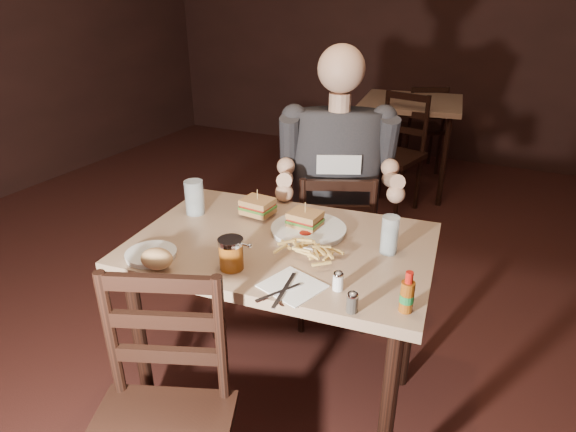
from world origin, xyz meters
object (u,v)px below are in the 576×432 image
at_px(syrup_dispenser, 231,254).
at_px(glass_right, 390,235).
at_px(bg_chair_near, 391,156).
at_px(side_plate, 151,255).
at_px(hot_sauce, 407,292).
at_px(bg_chair_far, 421,128).
at_px(main_table, 282,264).
at_px(diner, 338,155).
at_px(chair_far, 333,245).
at_px(dinner_plate, 308,230).
at_px(glass_left, 194,197).
at_px(bg_table, 411,111).

bearing_deg(syrup_dispenser, glass_right, 31.06).
height_order(bg_chair_near, side_plate, bg_chair_near).
xyz_separation_m(glass_right, side_plate, (-0.71, -0.38, -0.06)).
bearing_deg(hot_sauce, bg_chair_far, 100.55).
bearing_deg(main_table, diner, 92.32).
height_order(chair_far, dinner_plate, chair_far).
relative_size(bg_chair_far, bg_chair_near, 0.92).
xyz_separation_m(dinner_plate, glass_left, (-0.48, -0.04, 0.06)).
bearing_deg(bg_table, side_plate, -93.85).
distance_m(bg_chair_near, syrup_dispenser, 2.41).
xyz_separation_m(diner, glass_right, (0.39, -0.53, -0.07)).
bearing_deg(side_plate, chair_far, 72.43).
bearing_deg(bg_table, glass_right, -78.90).
height_order(main_table, syrup_dispenser, syrup_dispenser).
height_order(bg_table, dinner_plate, dinner_plate).
distance_m(dinner_plate, glass_left, 0.49).
xyz_separation_m(bg_chair_near, glass_right, (0.51, -2.06, 0.39)).
xyz_separation_m(chair_far, glass_left, (-0.38, -0.60, 0.42)).
height_order(bg_chair_near, glass_right, glass_right).
height_order(bg_chair_near, glass_left, glass_left).
height_order(chair_far, glass_left, glass_left).
distance_m(bg_chair_near, dinner_plate, 2.08).
relative_size(bg_chair_far, glass_left, 5.92).
bearing_deg(side_plate, dinner_plate, 44.64).
bearing_deg(diner, hot_sauce, -81.93).
relative_size(chair_far, hot_sauce, 6.65).
height_order(hot_sauce, syrup_dispenser, hot_sauce).
bearing_deg(main_table, bg_chair_far, 92.60).
height_order(diner, side_plate, diner).
relative_size(bg_table, dinner_plate, 3.30).
relative_size(main_table, bg_table, 1.26).
bearing_deg(syrup_dispenser, dinner_plate, 64.59).
relative_size(dinner_plate, hot_sauce, 2.15).
xyz_separation_m(main_table, bg_table, (-0.15, 2.70, 0.01)).
xyz_separation_m(dinner_plate, syrup_dispenser, (-0.12, -0.34, 0.05)).
relative_size(chair_far, diner, 0.88).
bearing_deg(bg_chair_far, main_table, 68.06).
height_order(bg_chair_near, hot_sauce, same).
bearing_deg(syrup_dispenser, bg_table, 85.58).
bearing_deg(diner, bg_chair_near, 70.68).
bearing_deg(diner, side_plate, -133.38).
height_order(bg_table, glass_right, glass_right).
xyz_separation_m(bg_chair_far, glass_left, (-0.28, -3.18, 0.43)).
height_order(glass_right, side_plate, glass_right).
xyz_separation_m(hot_sauce, syrup_dispenser, (-0.56, -0.02, -0.01)).
height_order(chair_far, bg_chair_near, bg_chair_near).
distance_m(main_table, diner, 0.67).
bearing_deg(syrup_dispenser, side_plate, -174.72).
xyz_separation_m(bg_table, glass_left, (-0.28, -2.63, 0.16)).
distance_m(bg_chair_far, glass_left, 3.22).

